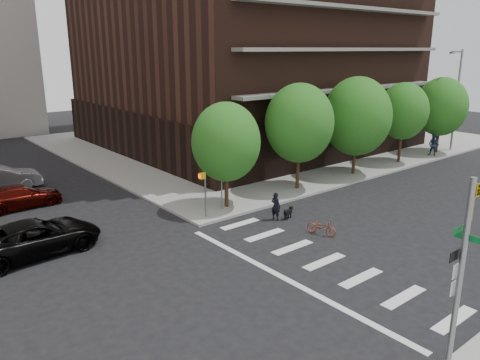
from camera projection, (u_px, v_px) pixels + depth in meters
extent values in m
plane|color=black|center=(276.00, 282.00, 19.14)|extent=(120.00, 120.00, 0.00)
cube|color=gray|center=(264.00, 139.00, 49.11)|extent=(39.00, 33.00, 0.15)
cube|color=silver|center=(454.00, 320.00, 16.48)|extent=(2.40, 0.50, 0.01)
cube|color=silver|center=(404.00, 297.00, 17.97)|extent=(2.40, 0.50, 0.01)
cube|color=silver|center=(361.00, 278.00, 19.47)|extent=(2.40, 0.50, 0.01)
cube|color=silver|center=(324.00, 262.00, 20.96)|extent=(2.40, 0.50, 0.01)
cube|color=silver|center=(292.00, 247.00, 22.45)|extent=(2.40, 0.50, 0.01)
cube|color=silver|center=(265.00, 235.00, 23.95)|extent=(2.40, 0.50, 0.01)
cube|color=silver|center=(240.00, 224.00, 25.44)|extent=(2.40, 0.50, 0.01)
cube|color=silver|center=(284.00, 278.00, 19.44)|extent=(0.30, 13.00, 0.01)
cube|color=black|center=(243.00, 121.00, 47.41)|extent=(25.50, 25.50, 4.00)
cube|color=maroon|center=(400.00, 112.00, 48.10)|extent=(1.40, 5.00, 0.20)
cylinder|color=#301E11|center=(226.00, 188.00, 27.56)|extent=(0.24, 0.24, 2.30)
sphere|color=#235B19|center=(226.00, 142.00, 26.82)|extent=(4.00, 4.00, 4.00)
cylinder|color=#301E11|center=(298.00, 169.00, 31.16)|extent=(0.24, 0.24, 2.60)
sphere|color=#235B19|center=(299.00, 123.00, 30.32)|extent=(4.50, 4.50, 4.50)
cylinder|color=#301E11|center=(354.00, 159.00, 34.85)|extent=(0.24, 0.24, 2.30)
sphere|color=#235B19|center=(357.00, 116.00, 33.99)|extent=(5.00, 5.00, 5.00)
cylinder|color=#301E11|center=(400.00, 146.00, 38.45)|extent=(0.24, 0.24, 2.60)
sphere|color=#235B19|center=(403.00, 111.00, 37.66)|extent=(4.00, 4.00, 4.00)
cylinder|color=#301E11|center=(437.00, 139.00, 42.13)|extent=(0.24, 0.24, 2.30)
sphere|color=#235B19|center=(441.00, 107.00, 41.33)|extent=(4.50, 4.50, 4.50)
cylinder|color=slate|center=(459.00, 286.00, 12.38)|extent=(0.16, 0.16, 6.00)
imported|color=gold|center=(475.00, 202.00, 11.91)|extent=(0.16, 0.20, 1.00)
cube|color=#0A5926|center=(461.00, 228.00, 12.06)|extent=(0.75, 0.02, 0.18)
cube|color=#0A5926|center=(468.00, 238.00, 12.10)|extent=(0.02, 0.75, 0.18)
cube|color=black|center=(458.00, 254.00, 12.22)|extent=(0.90, 0.02, 0.28)
cube|color=silver|center=(456.00, 271.00, 12.36)|extent=(0.32, 0.02, 0.42)
cube|color=silver|center=(454.00, 288.00, 12.50)|extent=(0.32, 0.02, 0.42)
cylinder|color=slate|center=(205.00, 195.00, 25.79)|extent=(0.10, 0.10, 2.60)
cube|color=gold|center=(202.00, 176.00, 25.36)|extent=(0.32, 0.25, 0.32)
cylinder|color=slate|center=(222.00, 191.00, 27.12)|extent=(0.08, 0.08, 2.20)
cube|color=gold|center=(223.00, 176.00, 26.77)|extent=(0.64, 0.02, 0.64)
cylinder|color=slate|center=(456.00, 101.00, 42.21)|extent=(0.18, 0.18, 9.00)
cylinder|color=slate|center=(457.00, 52.00, 40.49)|extent=(1.80, 0.14, 0.14)
cube|color=slate|center=(452.00, 53.00, 39.98)|extent=(0.50, 0.22, 0.15)
imported|color=black|center=(36.00, 237.00, 21.57)|extent=(3.15, 6.06, 1.63)
imported|color=#370703|center=(20.00, 197.00, 27.87)|extent=(2.06, 4.84, 1.39)
imported|color=#9C3F22|center=(322.00, 227.00, 23.90)|extent=(1.01, 1.69, 0.84)
imported|color=black|center=(276.00, 206.00, 25.90)|extent=(0.64, 0.49, 1.58)
cube|color=black|center=(288.00, 212.00, 26.13)|extent=(0.64, 0.35, 0.24)
cube|color=black|center=(291.00, 208.00, 26.36)|extent=(0.21, 0.19, 0.18)
cylinder|color=black|center=(289.00, 216.00, 26.36)|extent=(0.06, 0.06, 0.27)
cylinder|color=black|center=(286.00, 218.00, 26.05)|extent=(0.06, 0.06, 0.27)
imported|color=navy|center=(434.00, 145.00, 40.66)|extent=(1.02, 0.84, 1.92)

